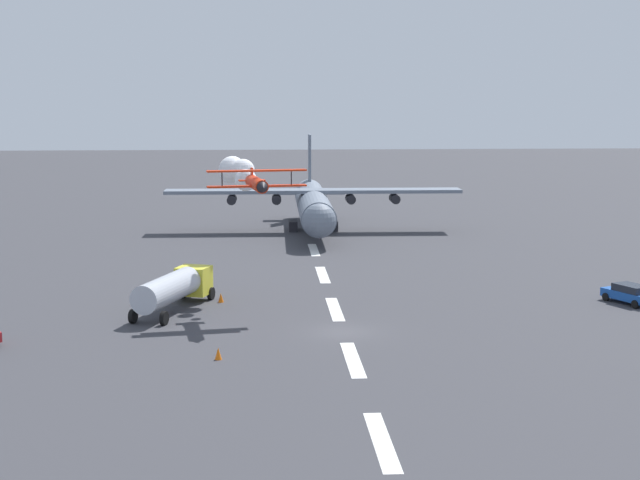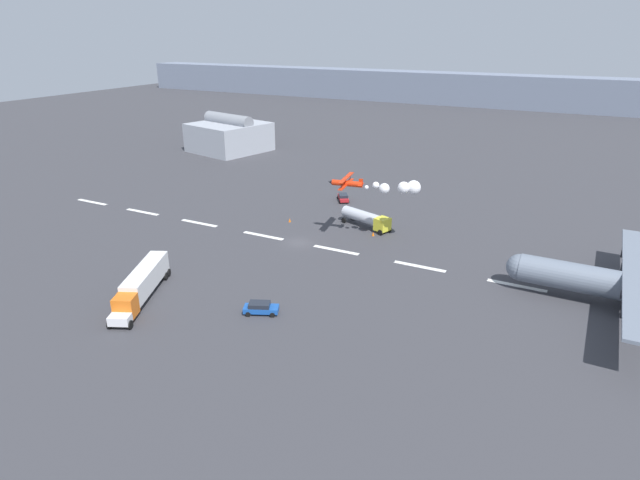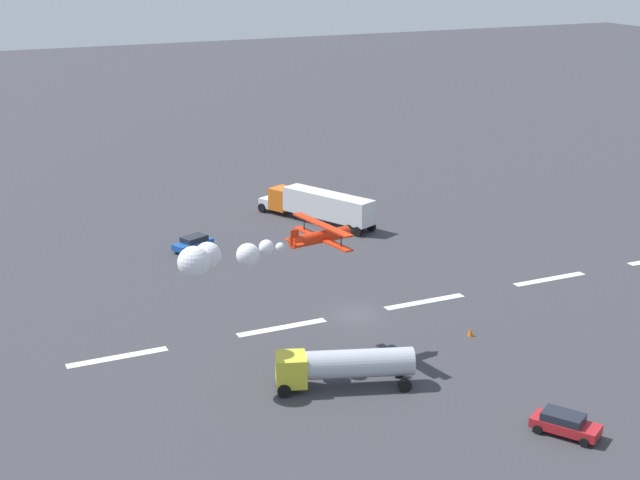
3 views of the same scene
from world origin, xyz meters
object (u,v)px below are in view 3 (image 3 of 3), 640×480
traffic_cone_near (471,332)px  stunt_biplane_red (237,253)px  fuel_tanker_truck (343,365)px  airport_staff_sedan (565,423)px  semi_truck_orange (319,205)px  followme_car_yellow (193,243)px  traffic_cone_far (290,371)px

traffic_cone_near → stunt_biplane_red: bearing=-3.6°
fuel_tanker_truck → airport_staff_sedan: fuel_tanker_truck is taller
stunt_biplane_red → semi_truck_orange: 40.87m
followme_car_yellow → stunt_biplane_red: bearing=79.0°
fuel_tanker_truck → airport_staff_sedan: (-10.31, 12.42, -0.94)m
airport_staff_sedan → traffic_cone_far: 20.49m
fuel_tanker_truck → traffic_cone_far: (2.74, -3.38, -1.38)m
semi_truck_orange → airport_staff_sedan: size_ratio=3.27×
airport_staff_sedan → traffic_cone_near: bearing=-101.8°
stunt_biplane_red → followme_car_yellow: stunt_biplane_red is taller
stunt_biplane_red → fuel_tanker_truck: bearing=140.2°
followme_car_yellow → airport_staff_sedan: (-10.58, 47.44, 0.00)m
traffic_cone_far → traffic_cone_near: bearing=-178.3°
fuel_tanker_truck → traffic_cone_far: fuel_tanker_truck is taller
semi_truck_orange → fuel_tanker_truck: 41.81m
airport_staff_sedan → traffic_cone_near: 16.63m
fuel_tanker_truck → followme_car_yellow: (0.27, -35.02, -0.94)m
followme_car_yellow → traffic_cone_near: size_ratio=6.30×
followme_car_yellow → traffic_cone_near: 34.17m
semi_truck_orange → traffic_cone_near: semi_truck_orange is taller
semi_truck_orange → airport_staff_sedan: (5.65, 51.06, -1.33)m
stunt_biplane_red → traffic_cone_near: stunt_biplane_red is taller
traffic_cone_far → fuel_tanker_truck: bearing=129.1°
semi_truck_orange → traffic_cone_far: bearing=62.1°
stunt_biplane_red → fuel_tanker_truck: (-6.11, 5.09, -7.96)m
fuel_tanker_truck → semi_truck_orange: bearing=-112.4°
stunt_biplane_red → followme_car_yellow: bearing=-101.0°
traffic_cone_near → semi_truck_orange: bearing=-93.7°
traffic_cone_far → airport_staff_sedan: bearing=129.6°
fuel_tanker_truck → traffic_cone_far: 4.56m
semi_truck_orange → fuel_tanker_truck: bearing=67.6°
followme_car_yellow → airport_staff_sedan: 48.61m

